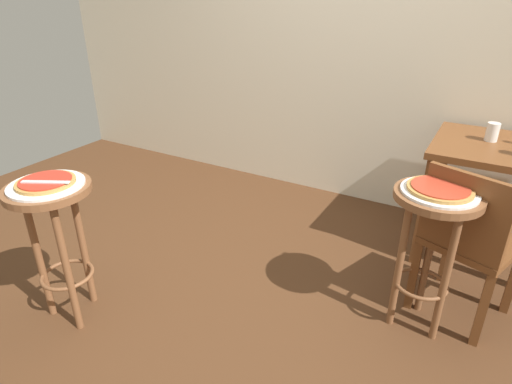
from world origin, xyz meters
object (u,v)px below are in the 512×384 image
cup_far_edge (492,132)px  serving_plate_middle (439,192)px  stool_middle (431,231)px  dining_table (503,168)px  wooden_chair (467,240)px  serving_plate_foreground (46,185)px  pizza_middle (440,189)px  pizza_foreground (46,182)px  stool_foreground (55,223)px  pizza_server_knife (45,182)px

cup_far_edge → serving_plate_middle: bearing=-99.0°
stool_middle → cup_far_edge: cup_far_edge is taller
dining_table → wooden_chair: wooden_chair is taller
serving_plate_foreground → pizza_middle: pizza_middle is taller
serving_plate_middle → pizza_middle: bearing=-90.0°
pizza_middle → cup_far_edge: 0.95m
stool_middle → dining_table: size_ratio=0.93×
pizza_foreground → wooden_chair: (1.75, 0.99, -0.31)m
stool_foreground → serving_plate_middle: size_ratio=2.22×
cup_far_edge → pizza_server_knife: cup_far_edge is taller
stool_foreground → pizza_server_knife: pizza_server_knife is taller
serving_plate_middle → dining_table: 0.92m
stool_middle → pizza_middle: bearing=-153.4°
wooden_chair → dining_table: bearing=82.8°
serving_plate_foreground → pizza_server_knife: bearing=-33.7°
wooden_chair → pizza_server_knife: 2.02m
serving_plate_foreground → wooden_chair: (1.75, 0.99, -0.29)m
serving_plate_middle → wooden_chair: wooden_chair is taller
stool_foreground → stool_middle: same height
pizza_foreground → wooden_chair: wooden_chair is taller
stool_middle → pizza_server_knife: pizza_server_knife is taller
stool_foreground → dining_table: stool_foreground is taller
serving_plate_foreground → pizza_server_knife: 0.05m
cup_far_edge → wooden_chair: cup_far_edge is taller
stool_foreground → pizza_server_knife: (0.03, -0.02, 0.23)m
dining_table → pizza_middle: bearing=-105.7°
serving_plate_middle → stool_foreground: bearing=-152.5°
serving_plate_foreground → pizza_server_knife: pizza_server_knife is taller
pizza_foreground → cup_far_edge: size_ratio=2.38×
serving_plate_middle → cup_far_edge: 0.95m
stool_middle → wooden_chair: 0.24m
serving_plate_middle → wooden_chair: 0.37m
stool_foreground → wooden_chair: bearing=29.5°
serving_plate_foreground → stool_middle: bearing=27.5°
serving_plate_foreground → pizza_foreground: size_ratio=1.30×
stool_foreground → serving_plate_foreground: bearing=0.0°
cup_far_edge → pizza_foreground: bearing=-134.6°
dining_table → pizza_server_knife: bearing=-136.4°
stool_middle → dining_table: bearing=74.3°
cup_far_edge → pizza_middle: bearing=-99.0°
stool_foreground → pizza_middle: pizza_middle is taller
stool_middle → wooden_chair: size_ratio=0.89×
pizza_foreground → stool_middle: size_ratio=0.35×
stool_foreground → dining_table: 2.51m
wooden_chair → serving_plate_middle: bearing=-133.9°
serving_plate_middle → cup_far_edge: size_ratio=3.06×
stool_middle → pizza_middle: (-0.00, -0.00, 0.22)m
pizza_foreground → pizza_server_knife: pizza_server_knife is taller
pizza_foreground → cup_far_edge: (1.74, 1.76, 0.03)m
dining_table → pizza_server_knife: size_ratio=3.68×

